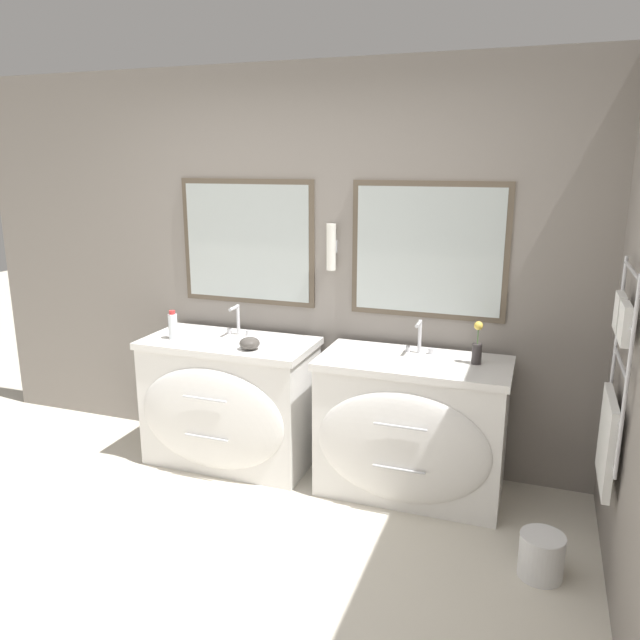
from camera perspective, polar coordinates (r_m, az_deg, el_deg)
ground_plane at (r=3.17m, az=-13.03°, el=-25.07°), size 16.00×16.00×0.00m
wall_back at (r=4.15m, az=-0.35°, el=4.82°), size 5.27×0.14×2.60m
vanity_left at (r=4.24m, az=-8.40°, el=-7.43°), size 1.13×0.63×0.85m
vanity_right at (r=3.85m, az=8.27°, el=-9.73°), size 1.13×0.63×0.85m
faucet_left at (r=4.22m, az=-7.58°, el=-0.04°), size 0.17×0.13×0.21m
faucet_right at (r=3.83m, az=9.06°, el=-1.58°), size 0.17×0.13×0.21m
toiletry_bottle at (r=4.21m, az=-13.30°, el=-0.51°), size 0.06×0.06×0.19m
amenity_bowl at (r=3.91m, az=-6.46°, el=-2.14°), size 0.13×0.13×0.08m
flower_vase at (r=3.70m, az=14.18°, el=-2.38°), size 0.06×0.06×0.25m
waste_bin at (r=3.45m, az=19.59°, el=-19.56°), size 0.22×0.22×0.22m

